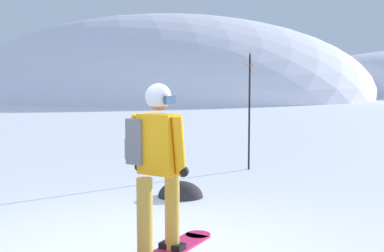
{
  "coord_description": "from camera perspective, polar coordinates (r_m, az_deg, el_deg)",
  "views": [
    {
      "loc": [
        1.31,
        -4.51,
        1.79
      ],
      "look_at": [
        0.1,
        3.1,
        1.0
      ],
      "focal_mm": 46.59,
      "sensor_mm": 36.0,
      "label": 1
    }
  ],
  "objects": [
    {
      "name": "snowboarder_main",
      "position": [
        4.83,
        -4.13,
        -4.56
      ],
      "size": [
        0.83,
        1.74,
        1.71
      ],
      "color": "#D11E5B",
      "rests_on": "ground"
    },
    {
      "name": "ridge_peak_main",
      "position": [
        42.46,
        -2.8,
        3.44
      ],
      "size": [
        33.8,
        30.42,
        13.41
      ],
      "color": "white",
      "rests_on": "ground"
    },
    {
      "name": "piste_marker_near",
      "position": [
        9.43,
        6.59,
        2.61
      ],
      "size": [
        0.2,
        0.2,
        2.23
      ],
      "color": "black",
      "rests_on": "ground"
    },
    {
      "name": "rock_mid",
      "position": [
        7.42,
        -1.33,
        -8.11
      ],
      "size": [
        0.67,
        0.57,
        0.47
      ],
      "color": "#282628",
      "rests_on": "ground"
    }
  ]
}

